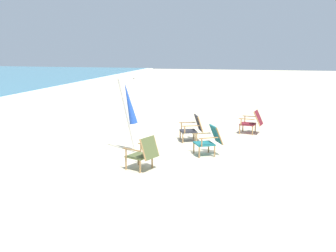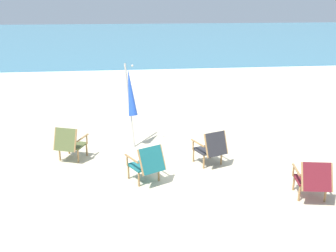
% 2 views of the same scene
% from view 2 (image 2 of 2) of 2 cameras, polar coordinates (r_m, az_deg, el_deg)
% --- Properties ---
extents(ground_plane, '(80.00, 80.00, 0.00)m').
position_cam_2_polar(ground_plane, '(8.50, 3.89, -6.86)').
color(ground_plane, beige).
extents(sea, '(80.00, 40.00, 0.10)m').
position_cam_2_polar(sea, '(40.60, -5.10, 12.88)').
color(sea, teal).
rests_on(sea, ground).
extents(surf_band, '(80.00, 1.10, 0.06)m').
position_cam_2_polar(surf_band, '(20.49, -2.80, 7.97)').
color(surf_band, white).
rests_on(surf_band, ground).
extents(beach_chair_front_right, '(0.78, 0.83, 0.82)m').
position_cam_2_polar(beach_chair_front_right, '(9.26, -14.11, -2.37)').
color(beach_chair_front_right, '#515B33').
rests_on(beach_chair_front_right, ground).
extents(beach_chair_back_right, '(0.77, 0.83, 0.82)m').
position_cam_2_polar(beach_chair_back_right, '(8.77, 6.30, -3.08)').
color(beach_chair_back_right, '#28282D').
rests_on(beach_chair_back_right, ground).
extents(beach_chair_front_left, '(0.83, 0.89, 0.81)m').
position_cam_2_polar(beach_chair_front_left, '(7.92, -3.04, -5.37)').
color(beach_chair_front_left, '#196066').
rests_on(beach_chair_front_left, ground).
extents(beach_chair_back_left, '(0.70, 0.82, 0.80)m').
position_cam_2_polar(beach_chair_back_left, '(7.72, 20.31, -7.21)').
color(beach_chair_back_left, maroon).
rests_on(beach_chair_back_left, ground).
extents(umbrella_furled_blue, '(0.38, 0.54, 2.09)m').
position_cam_2_polar(umbrella_furled_blue, '(9.71, -5.46, 4.79)').
color(umbrella_furled_blue, '#B7B2A8').
rests_on(umbrella_furled_blue, ground).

